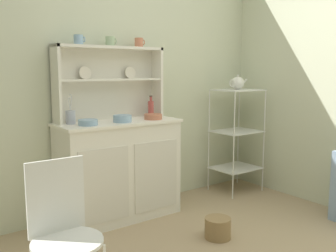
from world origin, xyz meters
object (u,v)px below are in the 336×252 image
object	(u,v)px
wire_chair	(63,226)
cup_sky_0	(79,40)
utensil_jar	(70,117)
hutch_shelf_unit	(108,77)
bowl_mixing_large	(88,122)
jam_bottle	(151,108)
bakers_rack	(237,129)
porcelain_teapot	(238,83)
hutch_cabinet	(119,169)
floor_basket	(218,228)

from	to	relation	value
wire_chair	cup_sky_0	xyz separation A→B (m)	(0.63, 1.19, 1.03)
utensil_jar	cup_sky_0	bearing A→B (deg)	21.60
hutch_shelf_unit	bowl_mixing_large	xyz separation A→B (m)	(-0.31, -0.24, -0.35)
bowl_mixing_large	utensil_jar	distance (m)	0.18
jam_bottle	wire_chair	bearing A→B (deg)	-138.83
cup_sky_0	jam_bottle	world-z (taller)	cup_sky_0
hutch_shelf_unit	bakers_rack	xyz separation A→B (m)	(1.40, -0.22, -0.56)
hutch_shelf_unit	cup_sky_0	world-z (taller)	cup_sky_0
hutch_shelf_unit	wire_chair	world-z (taller)	hutch_shelf_unit
hutch_shelf_unit	bowl_mixing_large	distance (m)	0.53
bowl_mixing_large	hutch_shelf_unit	bearing A→B (deg)	37.03
porcelain_teapot	bowl_mixing_large	bearing A→B (deg)	-179.59
hutch_shelf_unit	bakers_rack	world-z (taller)	hutch_shelf_unit
hutch_cabinet	utensil_jar	distance (m)	0.63
hutch_cabinet	utensil_jar	xyz separation A→B (m)	(-0.40, 0.08, 0.48)
hutch_shelf_unit	jam_bottle	distance (m)	0.50
bakers_rack	utensil_jar	distance (m)	1.82
cup_sky_0	bowl_mixing_large	world-z (taller)	cup_sky_0
bakers_rack	jam_bottle	xyz separation A→B (m)	(-1.00, 0.15, 0.27)
floor_basket	cup_sky_0	size ratio (longest dim) A/B	2.26
bakers_rack	jam_bottle	size ratio (longest dim) A/B	5.52
bowl_mixing_large	porcelain_teapot	size ratio (longest dim) A/B	0.69
cup_sky_0	jam_bottle	distance (m)	0.91
bakers_rack	utensil_jar	size ratio (longest dim) A/B	4.57
hutch_shelf_unit	bakers_rack	size ratio (longest dim) A/B	0.91
wire_chair	floor_basket	bearing A→B (deg)	25.79
hutch_cabinet	wire_chair	size ratio (longest dim) A/B	1.26
wire_chair	cup_sky_0	distance (m)	1.70
hutch_shelf_unit	wire_chair	xyz separation A→B (m)	(-0.92, -1.23, -0.73)
bowl_mixing_large	porcelain_teapot	world-z (taller)	porcelain_teapot
jam_bottle	utensil_jar	world-z (taller)	utensil_jar
floor_basket	jam_bottle	size ratio (longest dim) A/B	1.03
bakers_rack	hutch_shelf_unit	bearing A→B (deg)	170.90
hutch_cabinet	bowl_mixing_large	world-z (taller)	bowl_mixing_large
wire_chair	jam_bottle	world-z (taller)	jam_bottle
hutch_shelf_unit	wire_chair	size ratio (longest dim) A/B	1.18
hutch_cabinet	floor_basket	xyz separation A→B (m)	(0.41, -0.82, -0.37)
porcelain_teapot	hutch_shelf_unit	bearing A→B (deg)	170.89
cup_sky_0	wire_chair	bearing A→B (deg)	-118.12
wire_chair	floor_basket	size ratio (longest dim) A/B	4.15
bowl_mixing_large	jam_bottle	bearing A→B (deg)	12.66
bowl_mixing_large	utensil_jar	world-z (taller)	utensil_jar
bakers_rack	porcelain_teapot	distance (m)	0.49
hutch_shelf_unit	utensil_jar	size ratio (longest dim) A/B	4.16
bakers_rack	bowl_mixing_large	size ratio (longest dim) A/B	7.10
cup_sky_0	floor_basket	bearing A→B (deg)	-53.61
hutch_shelf_unit	utensil_jar	distance (m)	0.52
hutch_cabinet	utensil_jar	size ratio (longest dim) A/B	4.45
cup_sky_0	bowl_mixing_large	xyz separation A→B (m)	(-0.03, -0.20, -0.66)
cup_sky_0	porcelain_teapot	size ratio (longest dim) A/B	0.40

